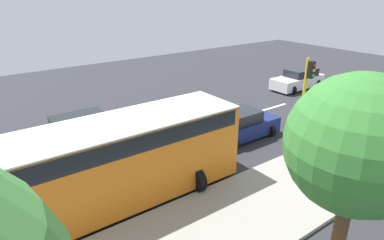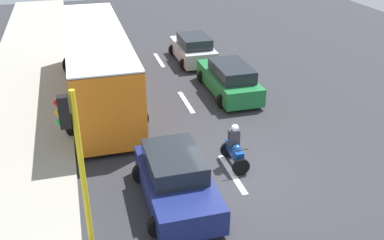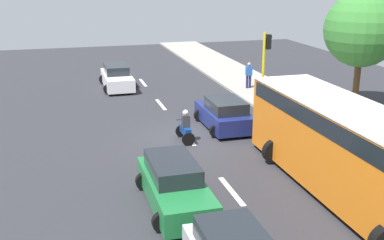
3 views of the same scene
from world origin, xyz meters
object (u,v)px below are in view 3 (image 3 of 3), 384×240
(pedestrian_near_signal, at_px, (249,74))
(traffic_light_corner, at_px, (265,62))
(city_bus, at_px, (352,147))
(street_tree_center, at_px, (362,30))
(car_white, at_px, (117,77))
(motorcycle, at_px, (185,128))
(car_green, at_px, (174,185))
(car_dark_blue, at_px, (224,114))

(pedestrian_near_signal, xyz_separation_m, traffic_light_corner, (-1.47, -5.70, 1.87))
(city_bus, relative_size, street_tree_center, 1.69)
(city_bus, xyz_separation_m, street_tree_center, (6.83, 9.83, 2.60))
(pedestrian_near_signal, bearing_deg, car_white, 160.00)
(city_bus, relative_size, traffic_light_corner, 2.44)
(street_tree_center, bearing_deg, traffic_light_corner, -179.63)
(street_tree_center, bearing_deg, pedestrian_near_signal, 126.54)
(motorcycle, xyz_separation_m, street_tree_center, (10.76, 2.83, 3.80))
(car_green, distance_m, street_tree_center, 15.87)
(car_dark_blue, height_order, pedestrian_near_signal, pedestrian_near_signal)
(city_bus, distance_m, traffic_light_corner, 9.93)
(city_bus, distance_m, street_tree_center, 12.25)
(car_white, xyz_separation_m, motorcycle, (1.67, -11.49, -0.07))
(car_green, distance_m, city_bus, 6.08)
(car_green, relative_size, motorcycle, 2.99)
(city_bus, height_order, motorcycle, city_bus)
(car_white, relative_size, traffic_light_corner, 1.02)
(city_bus, bearing_deg, street_tree_center, 55.20)
(car_white, height_order, motorcycle, motorcycle)
(traffic_light_corner, bearing_deg, car_white, 127.87)
(traffic_light_corner, bearing_deg, street_tree_center, 0.37)
(car_dark_blue, xyz_separation_m, traffic_light_corner, (2.72, 1.40, 2.22))
(car_green, height_order, pedestrian_near_signal, pedestrian_near_signal)
(car_green, height_order, motorcycle, motorcycle)
(car_green, distance_m, car_dark_blue, 8.50)
(city_bus, bearing_deg, traffic_light_corner, 83.21)
(car_white, relative_size, pedestrian_near_signal, 2.71)
(pedestrian_near_signal, height_order, traffic_light_corner, traffic_light_corner)
(street_tree_center, bearing_deg, car_dark_blue, -170.29)
(city_bus, distance_m, motorcycle, 8.12)
(car_white, bearing_deg, city_bus, -73.16)
(pedestrian_near_signal, height_order, street_tree_center, street_tree_center)
(car_green, bearing_deg, car_dark_blue, 59.45)
(car_green, bearing_deg, city_bus, -10.42)
(car_green, height_order, car_dark_blue, same)
(car_green, height_order, city_bus, city_bus)
(car_white, xyz_separation_m, pedestrian_near_signal, (8.23, -3.00, 0.35))
(car_white, distance_m, motorcycle, 11.62)
(motorcycle, bearing_deg, car_green, -108.16)
(car_green, xyz_separation_m, pedestrian_near_signal, (8.51, 14.42, 0.35))
(car_white, xyz_separation_m, street_tree_center, (12.43, -8.66, 3.73))
(car_green, relative_size, car_white, 1.00)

